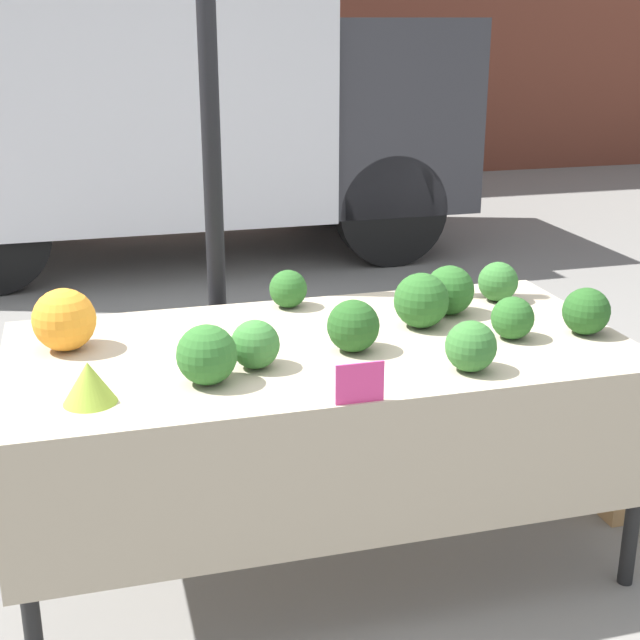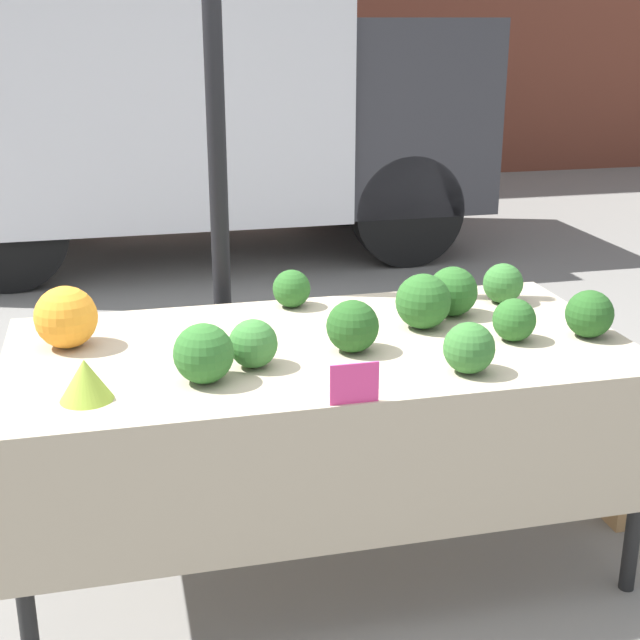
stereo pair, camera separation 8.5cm
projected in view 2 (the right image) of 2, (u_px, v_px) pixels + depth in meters
ground_plane at (320, 553)px, 3.13m from camera, size 40.00×40.00×0.00m
tent_pole at (218, 167)px, 3.28m from camera, size 0.07×0.07×2.52m
parked_truck at (180, 90)px, 6.73m from camera, size 4.25×1.86×2.34m
market_table at (325, 375)px, 2.84m from camera, size 1.99×0.99×0.79m
orange_cauliflower at (66, 317)px, 2.82m from camera, size 0.20×0.20×0.20m
romanesco_head at (85, 380)px, 2.43m from camera, size 0.15×0.15×0.12m
broccoli_head_0 at (353, 326)px, 2.78m from camera, size 0.17×0.17×0.17m
broccoli_head_1 at (589, 314)px, 2.91m from camera, size 0.16×0.16×0.16m
broccoli_head_2 at (453, 291)px, 3.12m from camera, size 0.18×0.18×0.18m
broccoli_head_3 at (514, 320)px, 2.88m from camera, size 0.14×0.14×0.14m
broccoli_head_4 at (204, 353)px, 2.54m from camera, size 0.18×0.18×0.18m
broccoli_head_5 at (469, 348)px, 2.62m from camera, size 0.15×0.15×0.15m
broccoli_head_6 at (292, 289)px, 3.22m from camera, size 0.14×0.14×0.14m
broccoli_head_7 at (253, 344)px, 2.66m from camera, size 0.15×0.15×0.15m
broccoli_head_8 at (503, 283)px, 3.27m from camera, size 0.15×0.15×0.15m
broccoli_head_9 at (423, 301)px, 2.99m from camera, size 0.19×0.19×0.19m
price_sign at (354, 383)px, 2.41m from camera, size 0.14×0.01×0.12m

